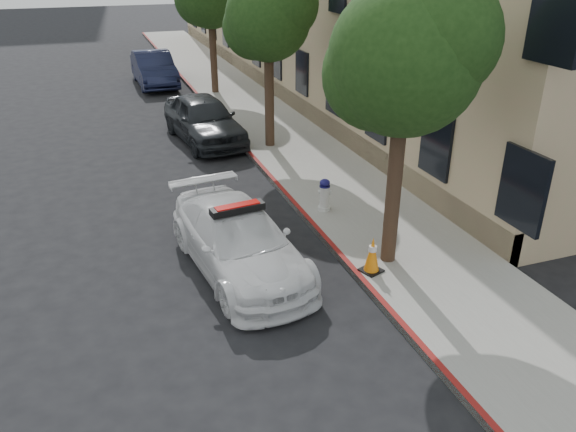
{
  "coord_description": "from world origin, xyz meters",
  "views": [
    {
      "loc": [
        -2.5,
        -10.92,
        6.06
      ],
      "look_at": [
        1.03,
        -1.01,
        1.0
      ],
      "focal_mm": 35.0,
      "sensor_mm": 36.0,
      "label": 1
    }
  ],
  "objects_px": {
    "parked_car_mid": "(204,119)",
    "traffic_cone": "(372,255)",
    "fire_hydrant": "(324,195)",
    "parked_car_far": "(154,69)",
    "police_car": "(239,241)"
  },
  "relations": [
    {
      "from": "traffic_cone",
      "to": "fire_hydrant",
      "type": "bearing_deg",
      "value": 85.33
    },
    {
      "from": "parked_car_mid",
      "to": "police_car",
      "type": "bearing_deg",
      "value": -104.02
    },
    {
      "from": "fire_hydrant",
      "to": "traffic_cone",
      "type": "xyz_separation_m",
      "value": [
        -0.25,
        -3.02,
        -0.02
      ]
    },
    {
      "from": "police_car",
      "to": "traffic_cone",
      "type": "height_order",
      "value": "police_car"
    },
    {
      "from": "parked_car_far",
      "to": "fire_hydrant",
      "type": "relative_size",
      "value": 5.87
    },
    {
      "from": "traffic_cone",
      "to": "parked_car_mid",
      "type": "bearing_deg",
      "value": 97.53
    },
    {
      "from": "police_car",
      "to": "parked_car_mid",
      "type": "height_order",
      "value": "parked_car_mid"
    },
    {
      "from": "police_car",
      "to": "parked_car_mid",
      "type": "bearing_deg",
      "value": 75.92
    },
    {
      "from": "fire_hydrant",
      "to": "traffic_cone",
      "type": "distance_m",
      "value": 3.03
    },
    {
      "from": "parked_car_mid",
      "to": "fire_hydrant",
      "type": "distance_m",
      "value": 7.02
    },
    {
      "from": "fire_hydrant",
      "to": "traffic_cone",
      "type": "relative_size",
      "value": 1.08
    },
    {
      "from": "police_car",
      "to": "fire_hydrant",
      "type": "relative_size",
      "value": 5.84
    },
    {
      "from": "parked_car_mid",
      "to": "fire_hydrant",
      "type": "relative_size",
      "value": 5.66
    },
    {
      "from": "police_car",
      "to": "parked_car_far",
      "type": "relative_size",
      "value": 1.0
    },
    {
      "from": "parked_car_mid",
      "to": "traffic_cone",
      "type": "distance_m",
      "value": 9.96
    }
  ]
}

